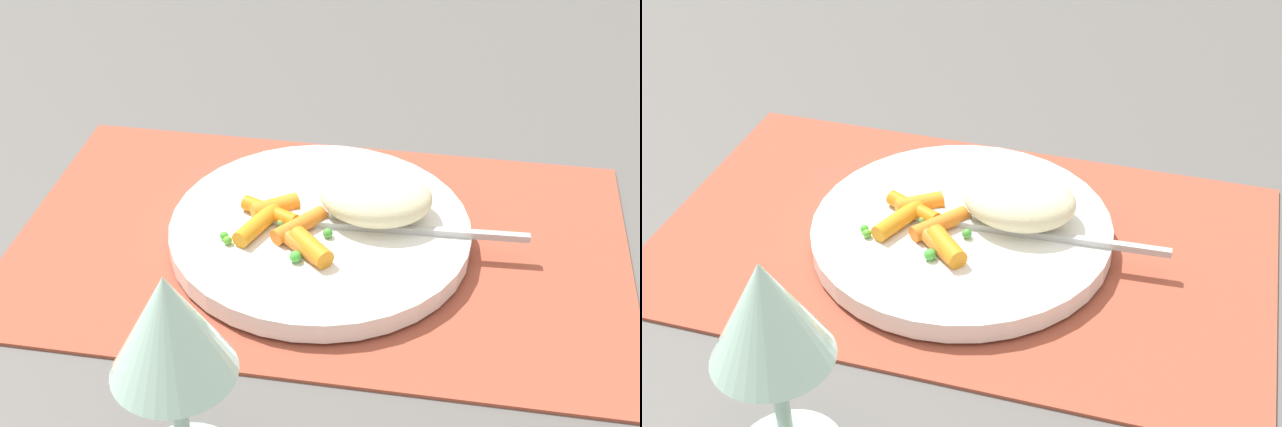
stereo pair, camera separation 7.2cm
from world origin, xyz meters
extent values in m
plane|color=#565451|center=(0.00, 0.00, 0.00)|extent=(2.40, 2.40, 0.00)
cube|color=#9E4733|center=(0.00, 0.00, 0.00)|extent=(0.52, 0.32, 0.01)
cylinder|color=white|center=(0.00, 0.00, 0.01)|extent=(0.25, 0.25, 0.02)
ellipsoid|color=beige|center=(-0.04, -0.02, 0.04)|extent=(0.09, 0.08, 0.04)
cylinder|color=orange|center=(0.00, 0.04, 0.03)|extent=(0.04, 0.04, 0.02)
cylinder|color=orange|center=(0.01, 0.01, 0.03)|extent=(0.04, 0.05, 0.01)
cylinder|color=orange|center=(0.01, 0.04, 0.03)|extent=(0.04, 0.04, 0.01)
cylinder|color=orange|center=(0.04, -0.01, 0.03)|extent=(0.04, 0.04, 0.02)
cylinder|color=orange|center=(0.05, 0.02, 0.03)|extent=(0.03, 0.05, 0.01)
cylinder|color=orange|center=(0.04, 0.00, 0.03)|extent=(0.05, 0.03, 0.01)
sphere|color=#59B339|center=(0.01, 0.05, 0.03)|extent=(0.01, 0.01, 0.01)
sphere|color=green|center=(0.02, 0.02, 0.03)|extent=(0.01, 0.01, 0.01)
sphere|color=#4A983F|center=(0.03, -0.02, 0.03)|extent=(0.01, 0.01, 0.01)
sphere|color=green|center=(0.01, 0.05, 0.03)|extent=(0.01, 0.01, 0.01)
sphere|color=#599341|center=(0.03, 0.01, 0.03)|extent=(0.01, 0.01, 0.01)
sphere|color=green|center=(0.07, 0.03, 0.03)|extent=(0.01, 0.01, 0.01)
sphere|color=green|center=(-0.01, 0.02, 0.03)|extent=(0.01, 0.01, 0.01)
sphere|color=#5AAD2E|center=(0.07, 0.04, 0.03)|extent=(0.01, 0.01, 0.01)
sphere|color=#56B636|center=(0.04, 0.00, 0.03)|extent=(0.01, 0.01, 0.01)
cube|color=#B8B8B8|center=(0.02, 0.00, 0.03)|extent=(0.05, 0.02, 0.01)
cube|color=#B8B8B8|center=(-0.09, 0.00, 0.03)|extent=(0.17, 0.01, 0.01)
cylinder|color=#B2E0CC|center=(0.04, 0.24, 0.05)|extent=(0.01, 0.01, 0.08)
cone|color=#B2E0CC|center=(0.04, 0.24, 0.12)|extent=(0.08, 0.08, 0.07)
camera|label=1|loc=(-0.10, 0.60, 0.47)|focal=50.49mm
camera|label=2|loc=(-0.17, 0.58, 0.47)|focal=50.49mm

